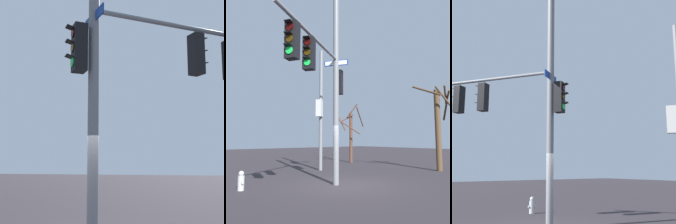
{
  "view_description": "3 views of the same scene",
  "coord_description": "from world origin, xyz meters",
  "views": [
    {
      "loc": [
        -7.44,
        -2.0,
        1.95
      ],
      "look_at": [
        -0.3,
        -0.67,
        3.01
      ],
      "focal_mm": 53.41,
      "sensor_mm": 36.0,
      "label": 1
    },
    {
      "loc": [
        8.11,
        -6.9,
        1.93
      ],
      "look_at": [
        -0.44,
        0.01,
        3.12
      ],
      "focal_mm": 39.85,
      "sensor_mm": 36.0,
      "label": 2
    },
    {
      "loc": [
        5.7,
        8.93,
        1.98
      ],
      "look_at": [
        -0.53,
        0.23,
        3.92
      ],
      "focal_mm": 50.13,
      "sensor_mm": 36.0,
      "label": 3
    }
  ],
  "objects": [
    {
      "name": "main_signal_pole_assembly",
      "position": [
        0.37,
        -0.95,
        4.82
      ],
      "size": [
        3.29,
        6.04,
        8.78
      ],
      "rotation": [
        0.0,
        0.0,
        5.3
      ],
      "color": "slate",
      "rests_on": "ground"
    },
    {
      "name": "fire_hydrant",
      "position": [
        -1.6,
        -3.74,
        0.34
      ],
      "size": [
        0.38,
        0.24,
        0.73
      ],
      "color": "#B2B2B7",
      "rests_on": "ground"
    }
  ]
}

